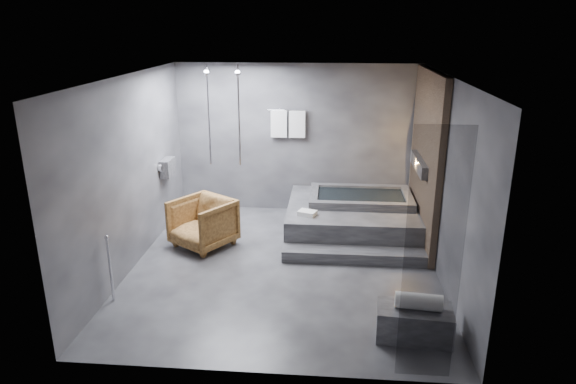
{
  "coord_description": "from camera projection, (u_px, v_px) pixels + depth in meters",
  "views": [
    {
      "loc": [
        0.66,
        -6.96,
        3.49
      ],
      "look_at": [
        0.03,
        0.3,
        1.08
      ],
      "focal_mm": 32.0,
      "sensor_mm": 36.0,
      "label": 1
    }
  ],
  "objects": [
    {
      "name": "rolled_towel",
      "position": [
        419.0,
        301.0,
        5.82
      ],
      "size": [
        0.55,
        0.25,
        0.19
      ],
      "primitive_type": "cylinder",
      "rotation": [
        0.0,
        1.57,
        -0.11
      ],
      "color": "white",
      "rests_on": "concrete_bench"
    },
    {
      "name": "driftwood_chair",
      "position": [
        203.0,
        223.0,
        8.32
      ],
      "size": [
        1.2,
        1.2,
        0.8
      ],
      "primitive_type": "imported",
      "rotation": [
        0.0,
        0.0,
        -0.59
      ],
      "color": "#4B2E12",
      "rests_on": "ground"
    },
    {
      "name": "tub_deck",
      "position": [
        352.0,
        218.0,
        8.95
      ],
      "size": [
        2.2,
        2.0,
        0.5
      ],
      "primitive_type": "cube",
      "color": "#2F2F31",
      "rests_on": "ground"
    },
    {
      "name": "room",
      "position": [
        313.0,
        151.0,
        7.39
      ],
      "size": [
        5.0,
        5.04,
        2.82
      ],
      "color": "#2A2A2D",
      "rests_on": "ground"
    },
    {
      "name": "concrete_bench",
      "position": [
        414.0,
        323.0,
        5.93
      ],
      "size": [
        0.89,
        0.54,
        0.38
      ],
      "primitive_type": "cube",
      "rotation": [
        0.0,
        0.0,
        -0.09
      ],
      "color": "#313134",
      "rests_on": "ground"
    },
    {
      "name": "tub_step",
      "position": [
        354.0,
        255.0,
        7.88
      ],
      "size": [
        2.2,
        0.36,
        0.18
      ],
      "primitive_type": "cube",
      "color": "#2F2F31",
      "rests_on": "ground"
    },
    {
      "name": "deck_towel",
      "position": [
        307.0,
        213.0,
        8.36
      ],
      "size": [
        0.33,
        0.29,
        0.07
      ],
      "primitive_type": "cube",
      "rotation": [
        0.0,
        0.0,
        -0.35
      ],
      "color": "silver",
      "rests_on": "tub_deck"
    }
  ]
}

